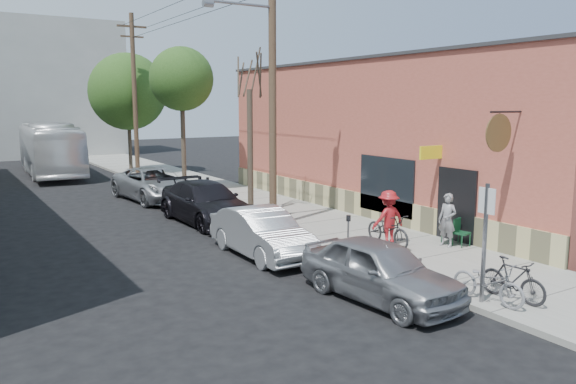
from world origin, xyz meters
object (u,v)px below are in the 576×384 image
parked_bike_a (513,280)px  patio_chair_b (462,233)px  parking_meter_near (348,228)px  tree_leafy_mid (182,79)px  parked_bike_b (488,282)px  sign_post (485,232)px  patron_grey (447,220)px  car_3 (155,184)px  tree_bare (250,153)px  car_2 (206,203)px  utility_pole_near (271,85)px  car_1 (262,233)px  tree_leafy_far (128,92)px  cyclist (388,218)px  bus (50,149)px  car_0 (379,270)px  parking_meter_far (208,186)px  patio_chair_a (450,230)px

parked_bike_a → patio_chair_b: bearing=49.6°
parking_meter_near → tree_leafy_mid: 15.51m
tree_leafy_mid → parked_bike_b: (-0.34, -19.67, -5.33)m
sign_post → parked_bike_b: size_ratio=1.52×
patron_grey → car_3: (-4.83, 14.37, -0.21)m
tree_bare → patio_chair_b: tree_bare is taller
parked_bike_b → car_2: (-1.66, 12.32, 0.18)m
utility_pole_near → patron_grey: size_ratio=5.75×
patio_chair_b → car_1: (-5.84, 2.84, 0.16)m
car_3 → tree_leafy_far: bearing=74.9°
sign_post → patio_chair_b: bearing=45.9°
cyclist → patron_grey: bearing=149.9°
parked_bike_a → parked_bike_b: size_ratio=0.92×
patio_chair_b → cyclist: 2.43m
patron_grey → bus: 28.95m
tree_leafy_mid → tree_leafy_far: bearing=90.0°
parking_meter_near → parked_bike_a: 5.29m
parking_meter_near → tree_leafy_far: bearing=88.7°
tree_leafy_mid → patio_chair_b: size_ratio=8.50×
patio_chair_b → cyclist: bearing=131.6°
cyclist → tree_leafy_far: bearing=-82.4°
car_3 → car_2: bearing=-94.6°
car_2 → bus: size_ratio=0.45×
parking_meter_near → utility_pole_near: size_ratio=0.12×
parked_bike_a → cyclist: bearing=75.1°
parked_bike_b → car_3: 18.59m
tree_leafy_far → car_0: bearing=-94.4°
patron_grey → parked_bike_a: 5.09m
parking_meter_far → car_3: car_3 is taller
tree_leafy_mid → sign_post: bearing=-91.3°
parking_meter_near → cyclist: size_ratio=0.68×
parking_meter_near → car_0: 3.59m
parking_meter_far → patio_chair_b: size_ratio=1.41×
car_1 → car_3: size_ratio=0.78×
tree_bare → patron_grey: tree_bare is taller
parking_meter_far → patron_grey: 11.77m
sign_post → patron_grey: 5.28m
patio_chair_a → car_0: bearing=-176.3°
patio_chair_a → parked_bike_a: (-3.01, -4.61, 0.07)m
tree_bare → tree_leafy_far: size_ratio=0.65×
tree_leafy_mid → parked_bike_a: tree_leafy_mid is taller
car_1 → tree_leafy_far: bearing=84.2°
parking_meter_near → patron_grey: patron_grey is taller
sign_post → patio_chair_a: 5.82m
car_2 → car_3: car_2 is taller
utility_pole_near → car_3: bearing=100.4°
tree_bare → parked_bike_a: tree_bare is taller
tree_bare → parked_bike_a: size_ratio=3.06×
tree_leafy_mid → car_2: (-2.00, -7.35, -5.14)m
tree_leafy_mid → tree_leafy_far: tree_leafy_far is taller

